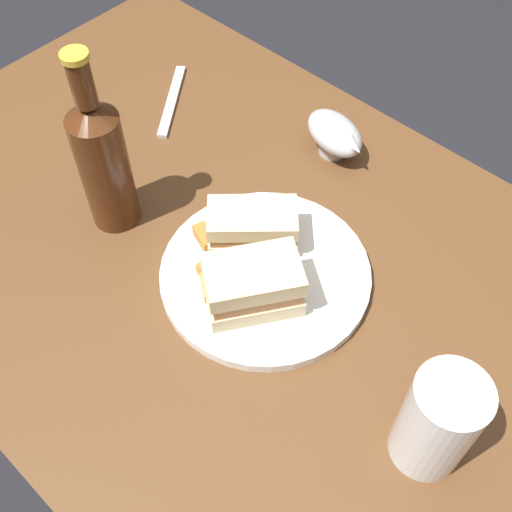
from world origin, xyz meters
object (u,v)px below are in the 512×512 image
object	(u,v)px
pint_glass	(435,426)
fork	(172,101)
sandwich_half_left	(252,227)
cider_bottle	(103,161)
plate	(267,272)
gravy_boat	(335,134)
sandwich_half_right	(253,285)

from	to	relation	value
pint_glass	fork	world-z (taller)	pint_glass
sandwich_half_left	cider_bottle	xyz separation A→B (m)	(0.19, 0.09, 0.07)
sandwich_half_left	fork	xyz separation A→B (m)	(0.31, -0.14, -0.04)
plate	fork	xyz separation A→B (m)	(0.36, -0.16, -0.00)
cider_bottle	gravy_boat	bearing A→B (deg)	-115.49
sandwich_half_right	gravy_boat	world-z (taller)	sandwich_half_right
fork	sandwich_half_left	bearing A→B (deg)	29.98
sandwich_half_right	fork	distance (m)	0.44
sandwich_half_left	gravy_boat	size ratio (longest dim) A/B	1.04
sandwich_half_left	cider_bottle	distance (m)	0.22
sandwich_half_left	fork	bearing A→B (deg)	-23.43
sandwich_half_left	gravy_boat	xyz separation A→B (m)	(0.03, -0.23, -0.01)
sandwich_half_right	pint_glass	distance (m)	0.27
plate	sandwich_half_left	size ratio (longest dim) A/B	2.16
pint_glass	cider_bottle	bearing A→B (deg)	1.28
plate	sandwich_half_right	xyz separation A→B (m)	(-0.02, 0.05, 0.04)
fork	plate	bearing A→B (deg)	29.78
pint_glass	gravy_boat	distance (m)	0.49
gravy_boat	pint_glass	bearing A→B (deg)	140.79
gravy_boat	fork	world-z (taller)	gravy_boat
fork	cider_bottle	bearing A→B (deg)	-7.53
pint_glass	fork	size ratio (longest dim) A/B	0.83
sandwich_half_right	cider_bottle	size ratio (longest dim) A/B	0.51
gravy_boat	fork	xyz separation A→B (m)	(0.28, 0.09, -0.04)
plate	cider_bottle	size ratio (longest dim) A/B	1.02
plate	gravy_boat	bearing A→B (deg)	-71.49
pint_glass	fork	bearing A→B (deg)	-18.26
sandwich_half_right	gravy_boat	size ratio (longest dim) A/B	1.11
pint_glass	cider_bottle	xyz separation A→B (m)	(0.53, 0.01, 0.05)
cider_bottle	fork	xyz separation A→B (m)	(0.13, -0.23, -0.11)
plate	gravy_boat	size ratio (longest dim) A/B	2.24
sandwich_half_right	fork	bearing A→B (deg)	-28.65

